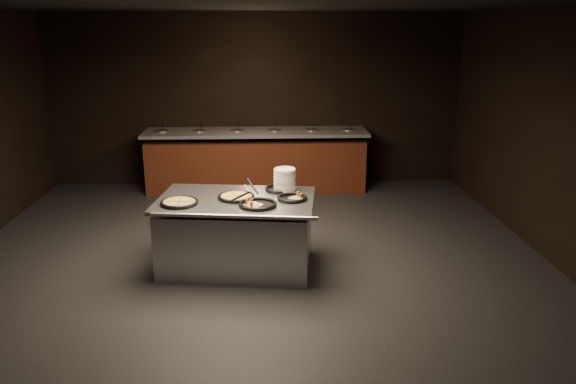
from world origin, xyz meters
name	(u,v)px	position (x,y,z in m)	size (l,w,h in m)	color
room	(251,152)	(0.00, 0.00, 1.45)	(7.02, 8.02, 2.92)	black
salad_bar	(256,164)	(0.00, 3.56, 0.44)	(3.70, 0.83, 1.18)	#4E2612
serving_counter	(237,234)	(-0.19, 0.38, 0.40)	(1.86, 1.33, 0.83)	#BABDC2
plate_stack	(285,180)	(0.37, 0.65, 0.96)	(0.25, 0.25, 0.27)	white
pan_veggie_whole	(179,202)	(-0.80, 0.21, 0.85)	(0.41, 0.41, 0.04)	black
pan_cheese_whole	(236,197)	(-0.19, 0.40, 0.85)	(0.41, 0.41, 0.04)	black
pan_cheese_slices_a	(280,189)	(0.31, 0.69, 0.85)	(0.35, 0.35, 0.04)	black
pan_cheese_slices_b	(258,204)	(0.06, 0.11, 0.85)	(0.41, 0.41, 0.04)	black
pan_veggie_slices	(292,198)	(0.44, 0.32, 0.85)	(0.34, 0.34, 0.04)	black
server_left	(250,188)	(-0.04, 0.52, 0.91)	(0.28, 0.30, 0.18)	#BABDC2
server_right	(245,199)	(-0.08, 0.13, 0.91)	(0.33, 0.12, 0.16)	#BABDC2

